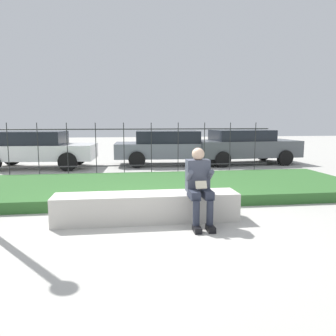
% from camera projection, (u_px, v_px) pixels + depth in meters
% --- Properties ---
extents(ground_plane, '(60.00, 60.00, 0.00)m').
position_uv_depth(ground_plane, '(150.00, 220.00, 5.71)').
color(ground_plane, '#B2AFA8').
extents(stone_bench, '(3.17, 0.59, 0.48)m').
position_uv_depth(stone_bench, '(147.00, 209.00, 5.68)').
color(stone_bench, beige).
rests_on(stone_bench, ground_plane).
extents(person_seated_reader, '(0.42, 0.73, 1.28)m').
position_uv_depth(person_seated_reader, '(199.00, 183.00, 5.39)').
color(person_seated_reader, black).
rests_on(person_seated_reader, ground_plane).
extents(grass_berm, '(10.55, 3.33, 0.23)m').
position_uv_depth(grass_berm, '(142.00, 187.00, 8.02)').
color(grass_berm, '#33662D').
rests_on(grass_berm, ground_plane).
extents(iron_fence, '(8.55, 0.03, 1.67)m').
position_uv_depth(iron_fence, '(138.00, 148.00, 10.24)').
color(iron_fence, '#232326').
rests_on(iron_fence, ground_plane).
extents(car_parked_left, '(4.26, 2.14, 1.35)m').
position_uv_depth(car_parked_left, '(36.00, 148.00, 12.00)').
color(car_parked_left, silver).
rests_on(car_parked_left, ground_plane).
extents(car_parked_center, '(4.49, 2.01, 1.34)m').
position_uv_depth(car_parked_center, '(170.00, 147.00, 12.91)').
color(car_parked_center, slate).
rests_on(car_parked_center, ground_plane).
extents(car_parked_right, '(4.26, 2.20, 1.37)m').
position_uv_depth(car_parked_right, '(244.00, 146.00, 13.27)').
color(car_parked_right, '#4C5156').
rests_on(car_parked_right, ground_plane).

